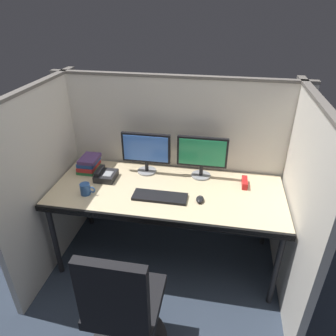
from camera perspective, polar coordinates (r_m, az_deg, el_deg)
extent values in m
plane|color=#2D3847|center=(2.83, -1.34, -20.05)|extent=(8.00, 8.00, 0.00)
cube|color=beige|center=(2.92, 1.38, 1.24)|extent=(2.20, 0.05, 1.55)
cube|color=#605B56|center=(2.65, 1.59, 16.46)|extent=(2.21, 0.06, 0.02)
cube|color=beige|center=(2.80, -21.09, -2.29)|extent=(0.05, 1.40, 1.55)
cube|color=#605B56|center=(2.51, -24.33, 13.25)|extent=(0.06, 1.41, 0.02)
cube|color=beige|center=(2.50, 22.50, -6.54)|extent=(0.05, 1.40, 1.55)
cube|color=#605B56|center=(2.18, 26.45, 10.64)|extent=(0.06, 1.41, 0.02)
cube|color=beige|center=(2.57, -0.20, -4.42)|extent=(1.90, 0.80, 0.04)
cube|color=black|center=(2.27, -2.00, -9.82)|extent=(1.90, 0.02, 0.05)
cylinder|color=black|center=(2.83, -20.03, -12.41)|extent=(0.04, 0.04, 0.70)
cylinder|color=black|center=(2.57, 19.19, -17.27)|extent=(0.04, 0.04, 0.70)
cylinder|color=black|center=(3.29, -14.54, -4.89)|extent=(0.04, 0.04, 0.70)
cylinder|color=black|center=(3.08, 17.73, -8.14)|extent=(0.04, 0.04, 0.70)
cylinder|color=black|center=(2.35, -7.24, -26.67)|extent=(0.04, 0.04, 0.43)
cube|color=black|center=(2.15, -7.68, -22.95)|extent=(0.44, 0.44, 0.07)
cube|color=black|center=(1.82, -10.17, -22.19)|extent=(0.40, 0.06, 0.48)
cylinder|color=gray|center=(2.82, -3.88, -0.55)|extent=(0.17, 0.17, 0.01)
cylinder|color=black|center=(2.80, -3.92, 0.37)|extent=(0.03, 0.03, 0.09)
cube|color=black|center=(2.72, -4.04, 3.70)|extent=(0.43, 0.03, 0.27)
cube|color=#3F72D8|center=(2.70, -4.13, 3.54)|extent=(0.39, 0.01, 0.23)
cylinder|color=gray|center=(2.77, 6.04, -1.35)|extent=(0.17, 0.17, 0.01)
cylinder|color=black|center=(2.74, 6.10, -0.41)|extent=(0.03, 0.03, 0.09)
cube|color=black|center=(2.66, 6.30, 2.96)|extent=(0.43, 0.03, 0.27)
cube|color=#268C59|center=(2.64, 6.27, 2.79)|extent=(0.39, 0.01, 0.23)
cube|color=black|center=(2.46, -1.50, -5.29)|extent=(0.43, 0.15, 0.02)
ellipsoid|color=black|center=(2.44, 5.88, -5.73)|extent=(0.06, 0.10, 0.03)
cylinder|color=#59595B|center=(2.44, 5.93, -5.24)|extent=(0.01, 0.01, 0.01)
cube|color=#26723F|center=(2.93, -14.32, -0.11)|extent=(0.15, 0.21, 0.03)
cube|color=#B22626|center=(2.91, -14.33, 0.42)|extent=(0.15, 0.21, 0.04)
cube|color=#1E478C|center=(2.90, -14.34, 1.12)|extent=(0.15, 0.21, 0.03)
cube|color=#4C3366|center=(2.88, -14.20, 1.67)|extent=(0.15, 0.21, 0.03)
cube|color=red|center=(2.68, 13.86, -2.63)|extent=(0.04, 0.15, 0.06)
cube|color=black|center=(2.76, -11.29, -1.41)|extent=(0.17, 0.19, 0.06)
cube|color=black|center=(2.75, -12.45, -0.50)|extent=(0.04, 0.17, 0.03)
cube|color=gray|center=(2.72, -10.93, -1.05)|extent=(0.07, 0.09, 0.00)
cylinder|color=#264C8C|center=(2.57, -14.94, -3.75)|extent=(0.08, 0.08, 0.09)
torus|color=#264C8C|center=(2.55, -13.76, -3.90)|extent=(0.06, 0.01, 0.06)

